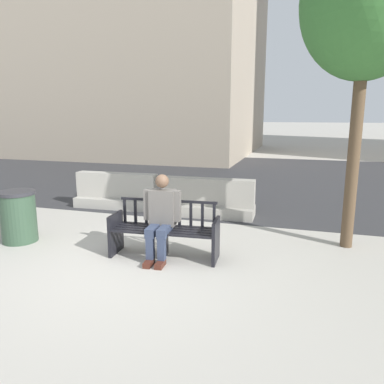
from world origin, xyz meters
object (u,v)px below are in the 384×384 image
street_bench (165,232)px  jersey_barrier_left (117,193)px  street_tree (367,3)px  jersey_barrier_centre (209,201)px  seated_person (161,215)px  trash_bin (18,216)px

street_bench → jersey_barrier_left: bearing=130.3°
jersey_barrier_left → street_tree: size_ratio=0.40×
jersey_barrier_centre → street_tree: size_ratio=0.40×
seated_person → jersey_barrier_left: seated_person is taller
jersey_barrier_centre → street_tree: 4.62m
jersey_barrier_centre → trash_bin: 3.84m
jersey_barrier_centre → jersey_barrier_left: same height
street_bench → seated_person: (-0.03, -0.06, 0.29)m
street_tree → seated_person: bearing=-153.9°
jersey_barrier_centre → jersey_barrier_left: size_ratio=1.00×
street_bench → jersey_barrier_left: street_bench is taller
street_bench → jersey_barrier_left: size_ratio=0.85×
seated_person → trash_bin: size_ratio=1.44×
seated_person → trash_bin: seated_person is taller
street_bench → seated_person: size_ratio=1.31×
street_bench → jersey_barrier_centre: 2.56m
street_tree → trash_bin: street_tree is taller
street_bench → street_tree: bearing=25.4°
seated_person → street_tree: bearing=26.1°
seated_person → street_tree: (2.84, 1.39, 3.17)m
seated_person → street_tree: size_ratio=0.26×
street_bench → jersey_barrier_left: (-2.25, 2.66, -0.06)m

